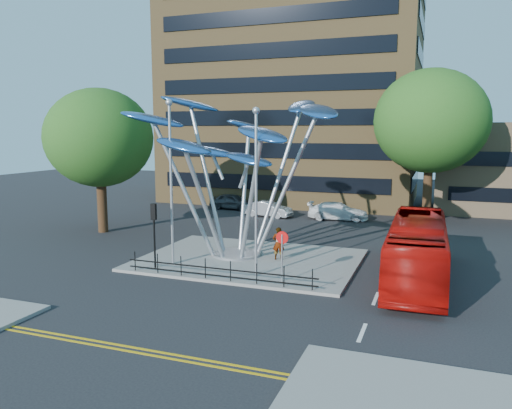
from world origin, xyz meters
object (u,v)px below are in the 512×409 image
at_px(parked_car_right, 338,211).
at_px(tree_right, 431,121).
at_px(traffic_light_island, 154,222).
at_px(no_entry_sign_island, 282,247).
at_px(parked_car_mid, 269,209).
at_px(red_bus, 417,250).
at_px(parked_car_left, 233,201).
at_px(street_lamp_left, 171,168).
at_px(street_lamp_right, 256,177).
at_px(pedestrian, 278,243).
at_px(tree_left, 99,138).
at_px(leaf_sculpture, 236,139).

bearing_deg(parked_car_right, tree_right, -86.65).
relative_size(traffic_light_island, no_entry_sign_island, 1.40).
relative_size(no_entry_sign_island, parked_car_mid, 0.60).
bearing_deg(parked_car_mid, red_bus, -131.62).
bearing_deg(parked_car_left, street_lamp_left, -161.76).
xyz_separation_m(street_lamp_left, street_lamp_right, (5.00, -0.50, -0.26)).
distance_m(red_bus, pedestrian, 7.50).
distance_m(traffic_light_island, parked_car_right, 19.51).
bearing_deg(pedestrian, street_lamp_right, 78.16).
bearing_deg(traffic_light_island, street_lamp_left, 63.43).
distance_m(tree_right, traffic_light_island, 24.06).
bearing_deg(pedestrian, tree_right, -125.54).
height_order(tree_right, tree_left, tree_right).
xyz_separation_m(leaf_sculpture, street_lamp_right, (2.57, -3.68, -1.78)).
relative_size(street_lamp_right, no_entry_sign_island, 3.39).
bearing_deg(no_entry_sign_island, parked_car_right, 92.78).
distance_m(tree_left, no_entry_sign_island, 18.35).
relative_size(street_lamp_right, parked_car_right, 1.68).
bearing_deg(parked_car_right, street_lamp_left, 156.75).
bearing_deg(parked_car_right, traffic_light_island, 156.25).
bearing_deg(pedestrian, red_bus, 162.78).
height_order(street_lamp_left, parked_car_mid, street_lamp_left).
bearing_deg(red_bus, parked_car_right, 112.90).
height_order(no_entry_sign_island, parked_car_left, no_entry_sign_island).
height_order(tree_right, parked_car_left, tree_right).
relative_size(pedestrian, parked_car_right, 0.38).
bearing_deg(tree_right, red_bus, -89.92).
xyz_separation_m(leaf_sculpture, pedestrian, (2.66, -0.33, -5.80)).
bearing_deg(leaf_sculpture, parked_car_right, 77.44).
relative_size(tree_left, red_bus, 0.93).
distance_m(leaf_sculpture, traffic_light_island, 6.65).
height_order(tree_right, leaf_sculpture, tree_right).
distance_m(street_lamp_right, pedestrian, 5.23).
bearing_deg(no_entry_sign_island, tree_right, 72.88).
distance_m(tree_left, parked_car_mid, 15.12).
xyz_separation_m(tree_left, traffic_light_island, (9.00, -7.50, -4.18)).
relative_size(parked_car_left, parked_car_right, 0.88).
relative_size(traffic_light_island, parked_car_left, 0.79).
height_order(tree_left, street_lamp_left, tree_left).
bearing_deg(street_lamp_left, parked_car_mid, 90.86).
relative_size(tree_right, red_bus, 1.09).
bearing_deg(street_lamp_left, tree_right, 55.95).
bearing_deg(street_lamp_left, street_lamp_right, -5.71).
height_order(tree_left, parked_car_mid, tree_left).
height_order(street_lamp_left, parked_car_right, street_lamp_left).
distance_m(tree_right, parked_car_left, 18.76).
distance_m(no_entry_sign_island, parked_car_mid, 19.04).
bearing_deg(leaf_sculpture, street_lamp_right, -55.09).
distance_m(traffic_light_island, pedestrian, 6.96).
xyz_separation_m(street_lamp_left, traffic_light_island, (-0.50, -1.00, -2.74)).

